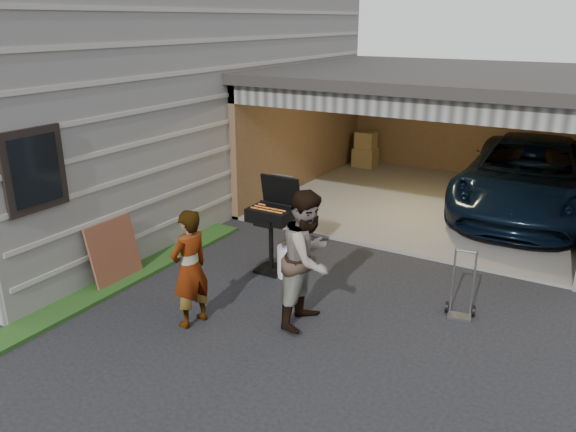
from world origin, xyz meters
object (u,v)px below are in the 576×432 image
minivan (528,179)px  hand_truck (461,304)px  plywood_panel (114,252)px  bbq_grill (272,218)px  propane_tank (288,261)px  woman (190,269)px  man (308,259)px

minivan → hand_truck: (-0.04, -5.04, -0.57)m
plywood_panel → hand_truck: size_ratio=1.03×
bbq_grill → plywood_panel: bearing=-139.8°
minivan → bbq_grill: (-3.04, -5.08, 0.15)m
propane_tank → minivan: bearing=62.2°
woman → hand_truck: size_ratio=1.66×
woman → propane_tank: size_ratio=3.16×
woman → hand_truck: bearing=132.7°
propane_tank → bbq_grill: bearing=168.1°
minivan → woman: size_ratio=3.38×
man → propane_tank: 1.59m
bbq_grill → minivan: bearing=59.1°
propane_tank → plywood_panel: (-2.20, -1.51, 0.24)m
man → plywood_panel: bearing=96.3°
man → plywood_panel: (-3.14, -0.42, -0.43)m
propane_tank → woman: bearing=-100.7°
propane_tank → hand_truck: hand_truck is taller
minivan → woman: 7.69m
man → propane_tank: (-0.94, 1.08, -0.67)m
man → plywood_panel: size_ratio=1.86×
bbq_grill → plywood_panel: size_ratio=1.54×
hand_truck → minivan: bearing=78.2°
woman → bbq_grill: woman is taller
propane_tank → hand_truck: bearing=2.4°
woman → minivan: bearing=165.6°
propane_tank → plywood_panel: plywood_panel is taller
man → bbq_grill: size_ratio=1.21×
propane_tank → man: bearing=-49.0°
plywood_panel → hand_truck: bearing=18.4°
hand_truck → woman: bearing=-157.7°
man → hand_truck: bearing=-56.7°
woman → man: (1.30, 0.82, 0.12)m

